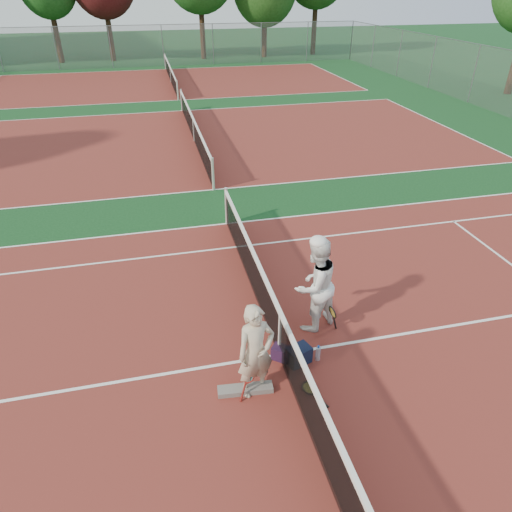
% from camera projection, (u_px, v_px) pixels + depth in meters
% --- Properties ---
extents(ground, '(130.00, 130.00, 0.00)m').
position_uv_depth(ground, '(279.00, 355.00, 8.49)').
color(ground, '#0F3A18').
rests_on(ground, ground).
extents(court_main, '(23.77, 10.97, 0.01)m').
position_uv_depth(court_main, '(279.00, 355.00, 8.49)').
color(court_main, maroon).
rests_on(court_main, ground).
extents(court_far_a, '(23.77, 10.97, 0.01)m').
position_uv_depth(court_far_a, '(194.00, 141.00, 19.72)').
color(court_far_a, maroon).
rests_on(court_far_a, ground).
extents(court_far_b, '(23.77, 10.97, 0.01)m').
position_uv_depth(court_far_b, '(171.00, 82.00, 30.94)').
color(court_far_b, maroon).
rests_on(court_far_b, ground).
extents(net_main, '(0.10, 10.98, 1.02)m').
position_uv_depth(net_main, '(280.00, 334.00, 8.22)').
color(net_main, black).
rests_on(net_main, ground).
extents(net_far_a, '(0.10, 10.98, 1.02)m').
position_uv_depth(net_far_a, '(194.00, 129.00, 19.45)').
color(net_far_a, black).
rests_on(net_far_a, ground).
extents(net_far_b, '(0.10, 10.98, 1.02)m').
position_uv_depth(net_far_b, '(171.00, 74.00, 30.68)').
color(net_far_b, black).
rests_on(net_far_b, ground).
extents(fence_back, '(32.00, 0.06, 3.00)m').
position_uv_depth(fence_back, '(163.00, 46.00, 35.99)').
color(fence_back, slate).
rests_on(fence_back, ground).
extents(player_a, '(0.72, 0.56, 1.76)m').
position_uv_depth(player_a, '(256.00, 352.00, 7.30)').
color(player_a, beige).
rests_on(player_a, ground).
extents(player_b, '(1.19, 1.09, 1.98)m').
position_uv_depth(player_b, '(315.00, 285.00, 8.71)').
color(player_b, white).
rests_on(player_b, ground).
extents(racket_red, '(0.42, 0.42, 0.54)m').
position_uv_depth(racket_red, '(248.00, 381.00, 7.58)').
color(racket_red, maroon).
rests_on(racket_red, ground).
extents(racket_black_held, '(0.25, 0.31, 0.58)m').
position_uv_depth(racket_black_held, '(332.00, 319.00, 8.93)').
color(racket_black_held, black).
rests_on(racket_black_held, ground).
extents(racket_spare, '(0.49, 0.66, 0.08)m').
position_uv_depth(racket_spare, '(309.00, 389.00, 7.74)').
color(racket_spare, black).
rests_on(racket_spare, ground).
extents(sports_bag_navy, '(0.50, 0.42, 0.34)m').
position_uv_depth(sports_bag_navy, '(299.00, 355.00, 8.25)').
color(sports_bag_navy, black).
rests_on(sports_bag_navy, ground).
extents(sports_bag_purple, '(0.40, 0.38, 0.27)m').
position_uv_depth(sports_bag_purple, '(281.00, 353.00, 8.34)').
color(sports_bag_purple, black).
rests_on(sports_bag_purple, ground).
extents(net_cover_canvas, '(0.95, 0.31, 0.10)m').
position_uv_depth(net_cover_canvas, '(245.00, 389.00, 7.71)').
color(net_cover_canvas, '#65605B').
rests_on(net_cover_canvas, ground).
extents(water_bottle, '(0.09, 0.09, 0.30)m').
position_uv_depth(water_bottle, '(318.00, 354.00, 8.30)').
color(water_bottle, '#C9E3FF').
rests_on(water_bottle, ground).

